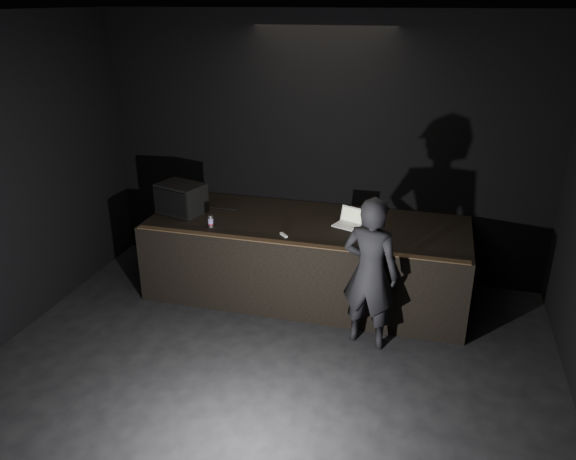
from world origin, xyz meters
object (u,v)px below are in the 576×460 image
(stage_monitor, at_px, (181,198))
(person, at_px, (370,273))
(stage_riser, at_px, (307,258))
(beer_can, at_px, (211,221))
(laptop, at_px, (349,221))

(stage_monitor, bearing_deg, person, -1.32)
(stage_monitor, height_order, person, person)
(stage_riser, height_order, beer_can, beer_can)
(stage_riser, relative_size, person, 2.31)
(stage_riser, distance_m, stage_monitor, 1.81)
(laptop, height_order, person, person)
(laptop, height_order, beer_can, laptop)
(person, bearing_deg, stage_riser, -32.70)
(stage_riser, xyz_separation_m, person, (0.92, -0.95, 0.37))
(person, bearing_deg, stage_monitor, -5.14)
(stage_monitor, bearing_deg, beer_can, -17.17)
(stage_riser, relative_size, beer_can, 26.19)
(person, bearing_deg, beer_can, 0.03)
(laptop, distance_m, person, 1.08)
(laptop, bearing_deg, stage_monitor, -156.17)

